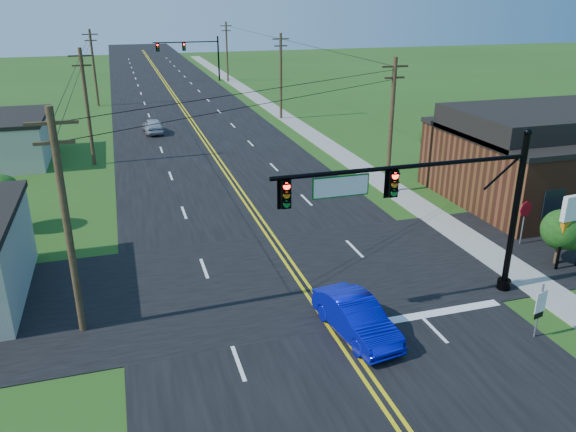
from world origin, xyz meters
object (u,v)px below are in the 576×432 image
object	(u,v)px
signal_mast_main	(426,201)
route_sign	(540,307)
signal_mast_far	(190,52)
blue_car	(356,318)
stop_sign	(525,214)

from	to	relation	value
signal_mast_main	route_sign	xyz separation A→B (m)	(3.16, -3.70, -3.37)
signal_mast_far	route_sign	bearing A→B (deg)	-87.68
route_sign	signal_mast_far	bearing A→B (deg)	79.04
blue_car	signal_mast_main	bearing A→B (deg)	14.64
signal_mast_far	blue_car	xyz separation A→B (m)	(-3.59, -73.47, -3.79)
route_sign	stop_sign	size ratio (longest dim) A/B	0.94
blue_car	signal_mast_far	bearing A→B (deg)	79.04
signal_mast_far	route_sign	world-z (taller)	signal_mast_far
signal_mast_main	signal_mast_far	bearing A→B (deg)	89.92
blue_car	stop_sign	size ratio (longest dim) A/B	1.83
signal_mast_far	blue_car	distance (m)	73.65
route_sign	signal_mast_main	bearing A→B (deg)	117.22
signal_mast_main	signal_mast_far	size ratio (longest dim) A/B	1.03
stop_sign	signal_mast_far	bearing A→B (deg)	84.87
signal_mast_main	blue_car	distance (m)	5.50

